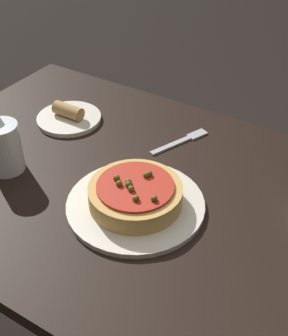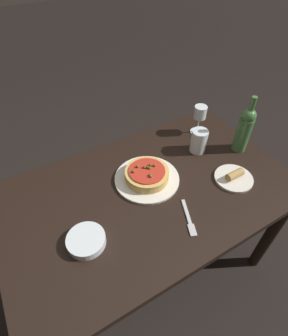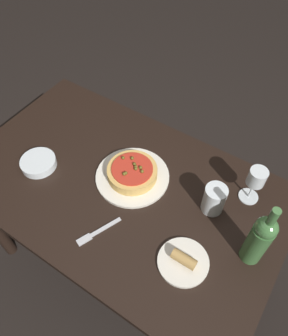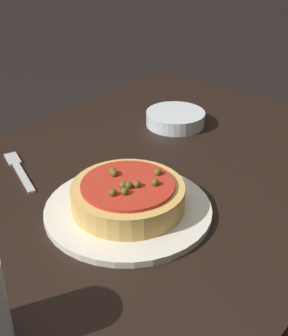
{
  "view_description": "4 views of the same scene",
  "coord_description": "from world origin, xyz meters",
  "px_view_note": "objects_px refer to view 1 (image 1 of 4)",
  "views": [
    {
      "loc": [
        -0.39,
        0.68,
        1.4
      ],
      "look_at": [
        0.01,
        0.04,
        0.82
      ],
      "focal_mm": 50.0,
      "sensor_mm": 36.0,
      "label": 1
    },
    {
      "loc": [
        -0.41,
        -0.64,
        1.61
      ],
      "look_at": [
        0.01,
        0.06,
        0.8
      ],
      "focal_mm": 28.0,
      "sensor_mm": 36.0,
      "label": 2
    },
    {
      "loc": [
        0.49,
        -0.57,
        1.79
      ],
      "look_at": [
        0.07,
        0.07,
        0.81
      ],
      "focal_mm": 35.0,
      "sensor_mm": 36.0,
      "label": 3
    },
    {
      "loc": [
        0.53,
        0.52,
        1.2
      ],
      "look_at": [
        0.0,
        0.08,
        0.81
      ],
      "focal_mm": 50.0,
      "sensor_mm": 36.0,
      "label": 4
    }
  ],
  "objects_px": {
    "fork": "(183,141)",
    "side_plate": "(69,117)",
    "dinner_plate": "(136,205)",
    "dining_table": "(157,226)",
    "pizza": "(135,194)",
    "water_cup": "(4,148)"
  },
  "relations": [
    {
      "from": "fork",
      "to": "water_cup",
      "type": "bearing_deg",
      "value": 159.63
    },
    {
      "from": "fork",
      "to": "side_plate",
      "type": "bearing_deg",
      "value": 125.88
    },
    {
      "from": "dinner_plate",
      "to": "pizza",
      "type": "bearing_deg",
      "value": 95.65
    },
    {
      "from": "dinner_plate",
      "to": "fork",
      "type": "bearing_deg",
      "value": -83.29
    },
    {
      "from": "pizza",
      "to": "water_cup",
      "type": "height_order",
      "value": "water_cup"
    },
    {
      "from": "dining_table",
      "to": "water_cup",
      "type": "bearing_deg",
      "value": 16.86
    },
    {
      "from": "dining_table",
      "to": "fork",
      "type": "relative_size",
      "value": 7.62
    },
    {
      "from": "dining_table",
      "to": "side_plate",
      "type": "relative_size",
      "value": 7.39
    },
    {
      "from": "pizza",
      "to": "water_cup",
      "type": "xyz_separation_m",
      "value": [
        0.33,
        0.05,
        0.02
      ]
    },
    {
      "from": "dining_table",
      "to": "pizza",
      "type": "xyz_separation_m",
      "value": [
        0.02,
        0.06,
        0.13
      ]
    },
    {
      "from": "side_plate",
      "to": "pizza",
      "type": "bearing_deg",
      "value": 149.91
    },
    {
      "from": "water_cup",
      "to": "fork",
      "type": "bearing_deg",
      "value": -132.88
    },
    {
      "from": "dining_table",
      "to": "side_plate",
      "type": "distance_m",
      "value": 0.4
    },
    {
      "from": "pizza",
      "to": "water_cup",
      "type": "bearing_deg",
      "value": 7.98
    },
    {
      "from": "dinner_plate",
      "to": "water_cup",
      "type": "bearing_deg",
      "value": 7.99
    },
    {
      "from": "fork",
      "to": "dining_table",
      "type": "bearing_deg",
      "value": -143.97
    },
    {
      "from": "water_cup",
      "to": "pizza",
      "type": "bearing_deg",
      "value": -172.02
    },
    {
      "from": "dinner_plate",
      "to": "water_cup",
      "type": "distance_m",
      "value": 0.34
    },
    {
      "from": "dining_table",
      "to": "dinner_plate",
      "type": "bearing_deg",
      "value": 72.01
    },
    {
      "from": "dinner_plate",
      "to": "side_plate",
      "type": "bearing_deg",
      "value": -30.08
    },
    {
      "from": "dinner_plate",
      "to": "side_plate",
      "type": "height_order",
      "value": "side_plate"
    },
    {
      "from": "dining_table",
      "to": "water_cup",
      "type": "relative_size",
      "value": 10.71
    }
  ]
}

